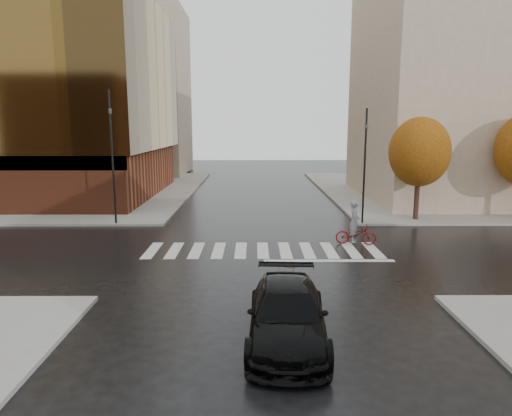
# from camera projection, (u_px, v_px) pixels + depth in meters

# --- Properties ---
(ground) EXTENTS (120.00, 120.00, 0.00)m
(ground) POSITION_uv_depth(u_px,v_px,m) (263.00, 253.00, 22.15)
(ground) COLOR black
(ground) RESTS_ON ground
(sidewalk_nw) EXTENTS (30.00, 30.00, 0.15)m
(sidewalk_nw) POSITION_uv_depth(u_px,v_px,m) (35.00, 191.00, 42.68)
(sidewalk_nw) COLOR gray
(sidewalk_nw) RESTS_ON ground
(sidewalk_ne) EXTENTS (30.00, 30.00, 0.15)m
(sidewalk_ne) POSITION_uv_depth(u_px,v_px,m) (481.00, 190.00, 42.90)
(sidewalk_ne) COLOR gray
(sidewalk_ne) RESTS_ON ground
(crosswalk) EXTENTS (12.00, 3.00, 0.01)m
(crosswalk) POSITION_uv_depth(u_px,v_px,m) (263.00, 250.00, 22.64)
(crosswalk) COLOR silver
(crosswalk) RESTS_ON ground
(building_ne_tan) EXTENTS (16.00, 16.00, 18.00)m
(building_ne_tan) POSITION_uv_depth(u_px,v_px,m) (466.00, 88.00, 37.32)
(building_ne_tan) COLOR tan
(building_ne_tan) RESTS_ON sidewalk_ne
(building_nw_far) EXTENTS (14.00, 12.00, 20.00)m
(building_nw_far) POSITION_uv_depth(u_px,v_px,m) (129.00, 92.00, 56.64)
(building_nw_far) COLOR tan
(building_nw_far) RESTS_ON sidewalk_nw
(tree_ne_a) EXTENTS (3.80, 3.80, 6.50)m
(tree_ne_a) POSITION_uv_depth(u_px,v_px,m) (420.00, 152.00, 28.68)
(tree_ne_a) COLOR black
(tree_ne_a) RESTS_ON sidewalk_ne
(sedan) EXTENTS (2.51, 5.58, 1.59)m
(sedan) POSITION_uv_depth(u_px,v_px,m) (287.00, 314.00, 13.05)
(sedan) COLOR black
(sedan) RESTS_ON ground
(cyclist) EXTENTS (2.15, 1.08, 2.33)m
(cyclist) POSITION_uv_depth(u_px,v_px,m) (355.00, 229.00, 23.64)
(cyclist) COLOR maroon
(cyclist) RESTS_ON ground
(traffic_light_nw) EXTENTS (0.23, 0.20, 8.07)m
(traffic_light_nw) POSITION_uv_depth(u_px,v_px,m) (112.00, 147.00, 27.43)
(traffic_light_nw) COLOR black
(traffic_light_nw) RESTS_ON sidewalk_nw
(traffic_light_ne) EXTENTS (0.20, 0.22, 6.97)m
(traffic_light_ne) POSITION_uv_depth(u_px,v_px,m) (365.00, 159.00, 27.65)
(traffic_light_ne) COLOR black
(traffic_light_ne) RESTS_ON sidewalk_ne
(fire_hydrant) EXTENTS (0.28, 0.28, 0.78)m
(fire_hydrant) POSITION_uv_depth(u_px,v_px,m) (117.00, 206.00, 31.83)
(fire_hydrant) COLOR #BEB10B
(fire_hydrant) RESTS_ON sidewalk_nw
(manhole) EXTENTS (0.77, 0.77, 0.01)m
(manhole) POSITION_uv_depth(u_px,v_px,m) (290.00, 265.00, 20.18)
(manhole) COLOR #48301A
(manhole) RESTS_ON ground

